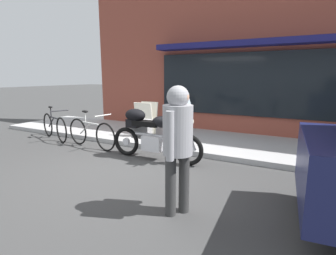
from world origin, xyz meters
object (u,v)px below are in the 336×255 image
parked_bicycle (91,133)px  second_bicycle_by_cafe (54,126)px  touring_motorcycle (151,132)px  pedestrian_walking (178,136)px  sandwich_board_sign (146,119)px

parked_bicycle → second_bicycle_by_cafe: (-1.57, 0.18, 0.00)m
touring_motorcycle → parked_bicycle: 1.85m
parked_bicycle → touring_motorcycle: bearing=-2.6°
touring_motorcycle → second_bicycle_by_cafe: 3.42m
touring_motorcycle → second_bicycle_by_cafe: size_ratio=1.29×
pedestrian_walking → sandwich_board_sign: (-2.64, 3.34, -0.45)m
parked_bicycle → sandwich_board_sign: bearing=61.9°
parked_bicycle → pedestrian_walking: bearing=-29.8°
parked_bicycle → second_bicycle_by_cafe: bearing=173.5°
parked_bicycle → pedestrian_walking: 3.96m
pedestrian_walking → touring_motorcycle: bearing=130.0°
touring_motorcycle → second_bicycle_by_cafe: bearing=175.6°
touring_motorcycle → pedestrian_walking: 2.46m
sandwich_board_sign → touring_motorcycle: bearing=-54.1°
touring_motorcycle → second_bicycle_by_cafe: (-3.40, 0.26, -0.23)m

